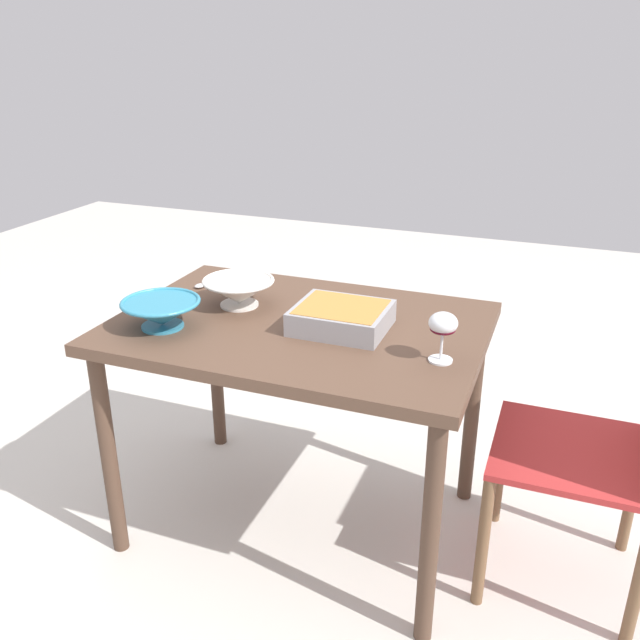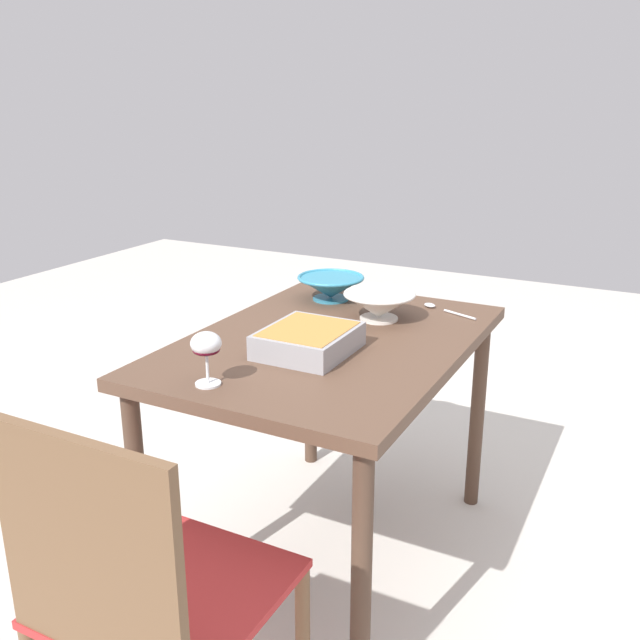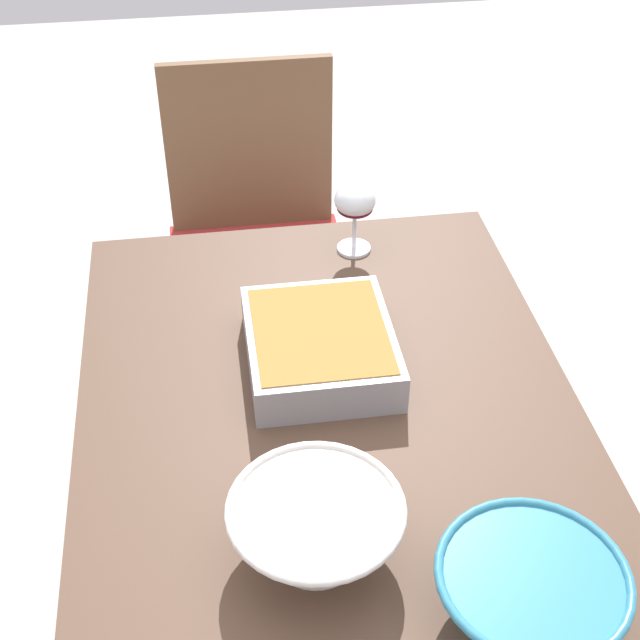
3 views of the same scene
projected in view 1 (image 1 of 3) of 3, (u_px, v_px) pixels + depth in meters
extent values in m
plane|color=beige|center=(302.00, 520.00, 2.42)|extent=(8.00, 8.00, 0.00)
cube|color=brown|center=(299.00, 328.00, 2.13)|extent=(1.15, 0.81, 0.04)
cylinder|color=#493427|center=(472.00, 411.00, 2.40)|extent=(0.05, 0.05, 0.73)
cylinder|color=#493427|center=(216.00, 365.00, 2.75)|extent=(0.05, 0.05, 0.73)
cylinder|color=#493427|center=(430.00, 535.00, 1.80)|extent=(0.05, 0.05, 0.73)
cylinder|color=#493427|center=(109.00, 456.00, 2.15)|extent=(0.05, 0.05, 0.73)
cube|color=#B22D2D|center=(573.00, 452.00, 2.00)|extent=(0.46, 0.45, 0.02)
cylinder|color=brown|center=(501.00, 466.00, 2.33)|extent=(0.04, 0.04, 0.45)
cylinder|color=brown|center=(483.00, 542.00, 1.98)|extent=(0.04, 0.04, 0.45)
cylinder|color=brown|center=(633.00, 493.00, 2.19)|extent=(0.04, 0.04, 0.45)
cylinder|color=brown|center=(639.00, 580.00, 1.84)|extent=(0.04, 0.04, 0.45)
cylinder|color=white|center=(440.00, 360.00, 1.86)|extent=(0.07, 0.07, 0.01)
cylinder|color=white|center=(441.00, 346.00, 1.85)|extent=(0.01, 0.01, 0.08)
ellipsoid|color=white|center=(443.00, 323.00, 1.82)|extent=(0.08, 0.08, 0.06)
ellipsoid|color=#4C0A19|center=(443.00, 329.00, 1.83)|extent=(0.07, 0.07, 0.02)
cube|color=#99999E|center=(341.00, 318.00, 2.06)|extent=(0.28, 0.24, 0.07)
cube|color=#B27A38|center=(341.00, 310.00, 2.05)|extent=(0.25, 0.22, 0.02)
cylinder|color=teal|center=(163.00, 326.00, 2.08)|extent=(0.13, 0.13, 0.01)
cone|color=teal|center=(162.00, 313.00, 2.07)|extent=(0.24, 0.24, 0.08)
torus|color=teal|center=(160.00, 302.00, 2.05)|extent=(0.24, 0.24, 0.01)
cylinder|color=white|center=(239.00, 304.00, 2.25)|extent=(0.13, 0.13, 0.01)
cone|color=white|center=(239.00, 292.00, 2.23)|extent=(0.23, 0.23, 0.08)
torus|color=white|center=(238.00, 281.00, 2.22)|extent=(0.24, 0.24, 0.01)
cylinder|color=silver|center=(229.00, 278.00, 2.50)|extent=(0.06, 0.13, 0.01)
ellipsoid|color=silver|center=(200.00, 286.00, 2.41)|extent=(0.04, 0.05, 0.01)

